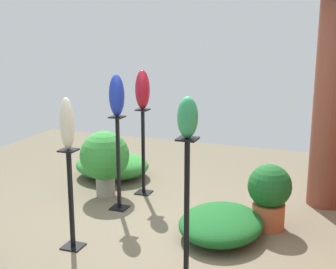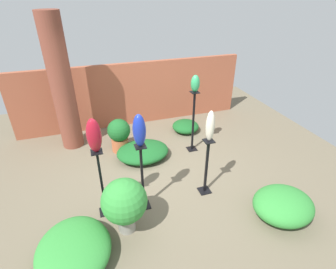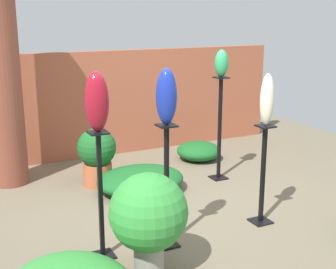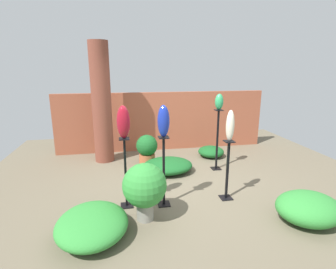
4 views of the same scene
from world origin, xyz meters
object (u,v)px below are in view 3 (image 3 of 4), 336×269
Objects in this scene: art_vase_ivory at (267,100)px; potted_plant_mid_right at (97,154)px; pedestal_cobalt at (167,192)px; potted_plant_near_pillar at (148,215)px; art_vase_cobalt at (166,97)px; brick_pillar at (2,74)px; pedestal_ivory at (263,179)px; art_vase_ruby at (97,102)px; pedestal_jade at (220,133)px; pedestal_ruby at (101,201)px; art_vase_jade at (222,63)px.

art_vase_ivory is 0.70× the size of potted_plant_mid_right.
potted_plant_near_pillar is (-0.34, -0.37, -0.01)m from pedestal_cobalt.
potted_plant_near_pillar is (-0.34, -0.37, -0.88)m from art_vase_cobalt.
art_vase_cobalt is 1.10m from art_vase_ivory.
pedestal_cobalt is at bearing -65.99° from brick_pillar.
brick_pillar is 2.69× the size of pedestal_ivory.
art_vase_ruby is at bearing 173.74° from art_vase_cobalt.
potted_plant_mid_right is at bearing 162.55° from pedestal_jade.
pedestal_ivory is 1.93m from art_vase_ruby.
art_vase_ruby is (0.45, -2.29, 0.01)m from brick_pillar.
pedestal_cobalt is 1.12× the size of pedestal_ivory.
pedestal_ivory is (2.14, -2.34, -0.92)m from brick_pillar.
pedestal_cobalt is at bearing -6.26° from pedestal_ruby.
art_vase_jade reaches higher than pedestal_cobalt.
pedestal_cobalt is 1.93m from pedestal_jade.
art_vase_ivory is (1.09, 0.02, 0.75)m from pedestal_cobalt.
art_vase_jade is (1.40, 1.33, 0.09)m from art_vase_cobalt.
art_vase_jade is at bearing 76.51° from art_vase_ivory.
potted_plant_mid_right is at bearing 162.55° from art_vase_jade.
art_vase_ivory is at bearing 0.84° from pedestal_cobalt.
pedestal_ruby is at bearing 173.74° from pedestal_cobalt.
pedestal_cobalt is at bearing -136.59° from pedestal_jade.
potted_plant_near_pillar is at bearing -96.96° from potted_plant_mid_right.
potted_plant_near_pillar is at bearing -75.49° from brick_pillar.
brick_pillar reaches higher than art_vase_ivory.
art_vase_ruby is 1.69m from art_vase_ivory.
art_vase_ruby reaches higher than pedestal_jade.
pedestal_ivory is 1.18× the size of potted_plant_near_pillar.
art_vase_ivory is 2.30m from potted_plant_mid_right.
art_vase_jade is at bearing 43.41° from pedestal_cobalt.
potted_plant_mid_right is at bearing 83.04° from potted_plant_near_pillar.
brick_pillar is at bearing 132.44° from art_vase_ivory.
pedestal_ruby is at bearing 90.00° from art_vase_ruby.
art_vase_jade is 0.39× the size of potted_plant_near_pillar.
brick_pillar reaches higher than potted_plant_near_pillar.
art_vase_cobalt is 0.57× the size of potted_plant_near_pillar.
pedestal_ivory is (-0.31, -1.31, -0.14)m from pedestal_jade.
pedestal_cobalt is 1.09m from pedestal_ivory.
pedestal_ruby is (-2.00, -1.26, -0.09)m from pedestal_jade.
art_vase_ruby is at bearing -90.00° from pedestal_ruby.
pedestal_ruby is 2.56m from art_vase_jade.
art_vase_cobalt is at bearing -6.26° from pedestal_ruby.
art_vase_cobalt reaches higher than potted_plant_near_pillar.
pedestal_ivory is at bearing -56.69° from potted_plant_mid_right.
art_vase_ivory is at bearing -103.49° from pedestal_jade.
pedestal_ruby is 0.87m from art_vase_ruby.
art_vase_ivory is (2.14, -2.34, -0.10)m from brick_pillar.
potted_plant_mid_right is at bearing 73.25° from art_vase_ruby.
art_vase_jade reaches higher than art_vase_cobalt.
art_vase_cobalt is 1.93m from art_vase_jade.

